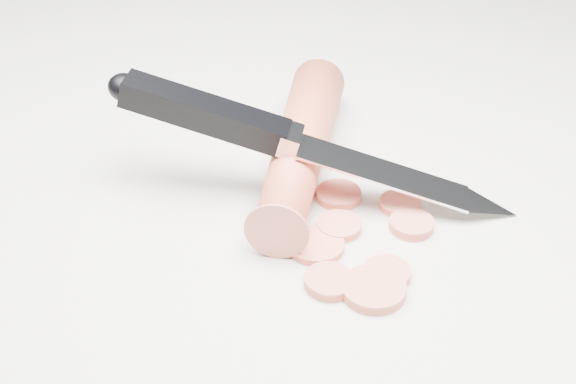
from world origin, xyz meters
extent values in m
plane|color=beige|center=(0.00, 0.00, 0.00)|extent=(2.40, 2.40, 0.00)
cylinder|color=#DA4A2E|center=(-0.02, 0.03, 0.02)|extent=(0.11, 0.21, 0.04)
cylinder|color=#DB6451|center=(-0.01, -0.11, 0.00)|extent=(0.04, 0.04, 0.01)
cylinder|color=#DB6451|center=(-0.03, -0.10, 0.00)|extent=(0.03, 0.03, 0.01)
cylinder|color=#DB6451|center=(0.00, -0.01, 0.00)|extent=(0.03, 0.03, 0.01)
cylinder|color=#DB6451|center=(0.04, -0.03, 0.00)|extent=(0.03, 0.03, 0.01)
cylinder|color=#DB6451|center=(0.01, -0.10, 0.00)|extent=(0.03, 0.03, 0.01)
cylinder|color=#DB6451|center=(-0.03, -0.06, 0.00)|extent=(0.04, 0.04, 0.01)
cylinder|color=#DB6451|center=(-0.03, -0.10, 0.00)|extent=(0.03, 0.03, 0.01)
cylinder|color=#DB6451|center=(-0.01, -0.04, 0.00)|extent=(0.03, 0.03, 0.01)
cylinder|color=#DB6451|center=(0.04, -0.05, 0.00)|extent=(0.03, 0.03, 0.01)
camera|label=1|loc=(-0.13, -0.46, 0.35)|focal=50.00mm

